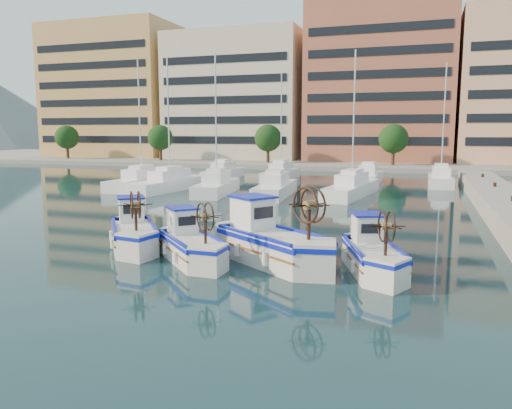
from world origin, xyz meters
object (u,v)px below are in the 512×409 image
fishing_boat_b (190,243)px  fishing_boat_d (372,253)px  fishing_boat_c (271,240)px  fishing_boat_a (133,231)px

fishing_boat_b → fishing_boat_d: bearing=-38.8°
fishing_boat_b → fishing_boat_c: fishing_boat_c is taller
fishing_boat_a → fishing_boat_d: fishing_boat_a is taller
fishing_boat_d → fishing_boat_a: bearing=158.0°
fishing_boat_a → fishing_boat_c: (6.61, -0.55, 0.13)m
fishing_boat_a → fishing_boat_d: 10.59m
fishing_boat_c → fishing_boat_d: size_ratio=1.24×
fishing_boat_a → fishing_boat_b: (3.44, -1.26, -0.05)m
fishing_boat_a → fishing_boat_c: 6.63m
fishing_boat_b → fishing_boat_c: (3.17, 0.71, 0.18)m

